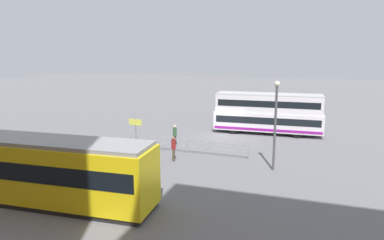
{
  "coord_description": "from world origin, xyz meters",
  "views": [
    {
      "loc": [
        -7.55,
        30.41,
        7.65
      ],
      "look_at": [
        1.46,
        5.18,
        2.4
      ],
      "focal_mm": 32.14,
      "sensor_mm": 36.0,
      "label": 1
    }
  ],
  "objects": [
    {
      "name": "ground_plane",
      "position": [
        0.0,
        0.0,
        0.0
      ],
      "size": [
        160.0,
        160.0,
        0.0
      ],
      "primitive_type": "plane",
      "color": "slate"
    },
    {
      "name": "double_decker_bus",
      "position": [
        -3.52,
        -2.51,
        1.96
      ],
      "size": [
        10.21,
        3.16,
        3.84
      ],
      "color": "silver",
      "rests_on": "ground"
    },
    {
      "name": "tram_yellow",
      "position": [
        5.87,
        17.21,
        1.77
      ],
      "size": [
        13.16,
        3.55,
        3.41
      ],
      "color": "yellow",
      "rests_on": "ground"
    },
    {
      "name": "pedestrian_near_railing",
      "position": [
        3.16,
        4.66,
        1.02
      ],
      "size": [
        0.45,
        0.45,
        1.77
      ],
      "color": "black",
      "rests_on": "ground"
    },
    {
      "name": "pedestrian_crossing",
      "position": [
        1.66,
        8.54,
        1.05
      ],
      "size": [
        0.39,
        0.39,
        1.81
      ],
      "color": "#4C3F2D",
      "rests_on": "ground"
    },
    {
      "name": "pedestrian_railing",
      "position": [
        1.48,
        6.39,
        0.75
      ],
      "size": [
        9.72,
        0.13,
        1.08
      ],
      "color": "gray",
      "rests_on": "ground"
    },
    {
      "name": "info_sign",
      "position": [
        6.4,
        5.46,
        1.61
      ],
      "size": [
        1.22,
        0.17,
        2.3
      ],
      "color": "slate",
      "rests_on": "ground"
    },
    {
      "name": "street_lamp",
      "position": [
        -5.32,
        8.14,
        3.51
      ],
      "size": [
        0.36,
        0.36,
        5.9
      ],
      "color": "#4C4C51",
      "rests_on": "ground"
    }
  ]
}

